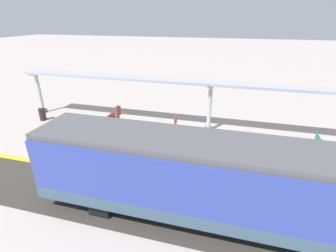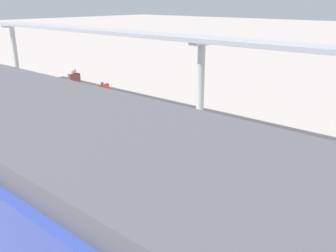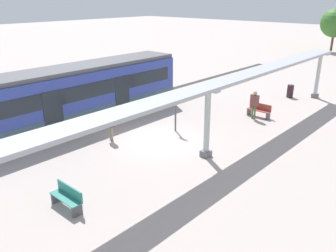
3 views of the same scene
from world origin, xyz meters
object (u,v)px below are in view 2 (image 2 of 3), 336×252
(canopy_pillar_second, at_px, (200,87))
(canopy_pillar_third, at_px, (15,53))
(passenger_waiting_near_edge, at_px, (139,157))
(passenger_by_the_benches, at_px, (75,83))
(bench_near_end, at_px, (70,95))
(platform_info_sign, at_px, (104,108))
(trash_bin, at_px, (4,80))

(canopy_pillar_second, height_order, canopy_pillar_third, same)
(canopy_pillar_second, xyz_separation_m, passenger_waiting_near_edge, (-4.95, -1.75, -0.70))
(canopy_pillar_second, height_order, passenger_by_the_benches, canopy_pillar_second)
(bench_near_end, distance_m, platform_info_sign, 6.02)
(platform_info_sign, height_order, passenger_by_the_benches, platform_info_sign)
(canopy_pillar_third, relative_size, passenger_waiting_near_edge, 2.07)
(passenger_by_the_benches, bearing_deg, passenger_waiting_near_edge, -115.30)
(canopy_pillar_second, bearing_deg, bench_near_end, 97.93)
(trash_bin, distance_m, passenger_waiting_near_edge, 14.97)
(bench_near_end, bearing_deg, trash_bin, 94.75)
(canopy_pillar_second, height_order, bench_near_end, canopy_pillar_second)
(bench_near_end, distance_m, trash_bin, 5.74)
(trash_bin, xyz_separation_m, platform_info_sign, (-1.86, -11.20, 0.85))
(bench_near_end, relative_size, passenger_by_the_benches, 0.84)
(bench_near_end, distance_m, passenger_waiting_near_edge, 9.70)
(canopy_pillar_second, relative_size, platform_info_sign, 1.53)
(canopy_pillar_second, relative_size, trash_bin, 3.53)
(passenger_waiting_near_edge, bearing_deg, trash_bin, 76.51)
(passenger_waiting_near_edge, bearing_deg, canopy_pillar_third, 72.56)
(canopy_pillar_second, bearing_deg, passenger_waiting_near_edge, -160.51)
(trash_bin, bearing_deg, canopy_pillar_third, 39.67)
(platform_info_sign, relative_size, passenger_waiting_near_edge, 1.35)
(bench_near_end, bearing_deg, passenger_by_the_benches, -97.06)
(bench_near_end, height_order, passenger_waiting_near_edge, passenger_waiting_near_edge)
(canopy_pillar_third, bearing_deg, passenger_by_the_benches, -98.01)
(canopy_pillar_third, bearing_deg, trash_bin, -140.33)
(canopy_pillar_second, height_order, passenger_waiting_near_edge, canopy_pillar_second)
(canopy_pillar_second, bearing_deg, trash_bin, 96.51)
(canopy_pillar_third, bearing_deg, platform_info_sign, -104.99)
(trash_bin, height_order, platform_info_sign, platform_info_sign)
(canopy_pillar_second, distance_m, trash_bin, 12.94)
(trash_bin, xyz_separation_m, passenger_waiting_near_edge, (-3.49, -14.55, 0.54))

